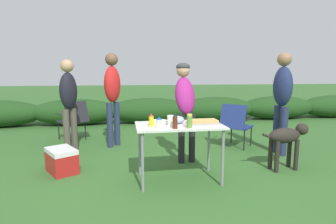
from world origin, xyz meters
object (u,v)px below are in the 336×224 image
camp_chair_near_hedge (236,123)px  plate_stack (159,122)px  standing_person_with_beanie (112,90)px  bbq_sauce_bottle (175,121)px  standing_person_in_navy_coat (185,99)px  camp_chair_green_behind_table (74,118)px  paper_cup_stack (170,121)px  mustard_bottle (151,120)px  dog (287,138)px  mayo_bottle (159,123)px  relish_jar (190,121)px  standing_person_in_olive_jacket (69,97)px  food_tray (203,122)px  standing_person_in_red_jacket (282,94)px  cooler_box (62,160)px  mixing_bowl (177,120)px  folding_table (179,130)px

camp_chair_near_hedge → plate_stack: bearing=-97.9°
standing_person_with_beanie → bbq_sauce_bottle: bearing=-117.6°
standing_person_in_navy_coat → camp_chair_green_behind_table: standing_person_in_navy_coat is taller
paper_cup_stack → camp_chair_near_hedge: 2.08m
mustard_bottle → dog: bearing=4.9°
plate_stack → camp_chair_near_hedge: camp_chair_near_hedge is taller
standing_person_with_beanie → dog: size_ratio=2.22×
mustard_bottle → standing_person_with_beanie: (-0.54, 1.86, 0.26)m
mayo_bottle → dog: bearing=10.1°
relish_jar → standing_person_in_olive_jacket: bearing=135.1°
plate_stack → camp_chair_green_behind_table: 2.77m
plate_stack → paper_cup_stack: size_ratio=1.67×
paper_cup_stack → dog: 1.79m
food_tray → standing_person_in_red_jacket: bearing=27.5°
camp_chair_green_behind_table → standing_person_with_beanie: bearing=-69.3°
bbq_sauce_bottle → cooler_box: bbq_sauce_bottle is taller
food_tray → dog: size_ratio=0.52×
bbq_sauce_bottle → camp_chair_near_hedge: bearing=46.7°
plate_stack → cooler_box: bearing=160.1°
relish_jar → bbq_sauce_bottle: bearing=-178.8°
cooler_box → mayo_bottle: bearing=28.9°
bbq_sauce_bottle → standing_person_in_red_jacket: bearing=27.6°
standing_person_in_olive_jacket → cooler_box: 1.23m
mixing_bowl → dog: 1.66m
bbq_sauce_bottle → paper_cup_stack: bearing=102.4°
mixing_bowl → paper_cup_stack: size_ratio=1.39×
standing_person_in_navy_coat → camp_chair_near_hedge: bearing=22.0°
mixing_bowl → paper_cup_stack: (-0.12, -0.18, 0.02)m
paper_cup_stack → standing_person_with_beanie: size_ratio=0.08×
folding_table → standing_person_in_olive_jacket: size_ratio=0.68×
standing_person_with_beanie → standing_person_in_navy_coat: bearing=-91.0°
cooler_box → dog: bearing=51.7°
relish_jar → bbq_sauce_bottle: size_ratio=0.94×
standing_person_in_olive_jacket → mustard_bottle: bearing=-109.4°
cooler_box → standing_person_with_beanie: bearing=121.1°
folding_table → food_tray: size_ratio=2.69×
paper_cup_stack → dog: paper_cup_stack is taller
folding_table → camp_chair_green_behind_table: bearing=125.9°
food_tray → mixing_bowl: size_ratio=2.19×
standing_person_with_beanie → camp_chair_near_hedge: size_ratio=2.12×
dog → standing_person_in_olive_jacket: bearing=-118.7°
dog → bbq_sauce_bottle: bearing=-84.4°
folding_table → standing_person_in_navy_coat: 0.88m
plate_stack → standing_person_in_navy_coat: 0.90m
plate_stack → standing_person_in_olive_jacket: standing_person_in_olive_jacket is taller
camp_chair_green_behind_table → cooler_box: size_ratio=1.44×
standing_person_in_olive_jacket → folding_table: bearing=-101.6°
bbq_sauce_bottle → standing_person_with_beanie: size_ratio=0.10×
standing_person_in_navy_coat → paper_cup_stack: bearing=-118.0°
plate_stack → mixing_bowl: 0.25m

